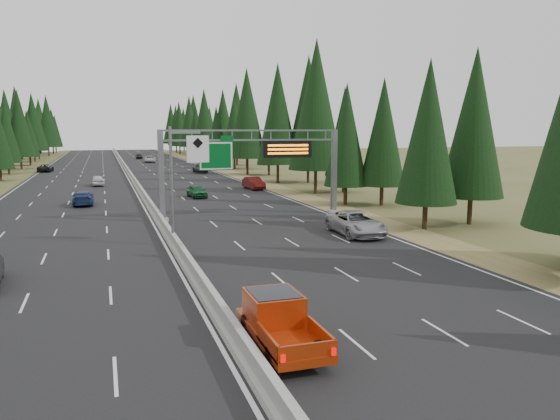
# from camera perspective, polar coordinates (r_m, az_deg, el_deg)

# --- Properties ---
(road) EXTENTS (32.00, 260.00, 0.08)m
(road) POSITION_cam_1_polar(r_m,az_deg,el_deg) (92.25, -15.29, 3.24)
(road) COLOR black
(road) RESTS_ON ground
(shoulder_right) EXTENTS (3.60, 260.00, 0.06)m
(shoulder_right) POSITION_cam_1_polar(r_m,az_deg,el_deg) (94.77, -4.46, 3.63)
(shoulder_right) COLOR olive
(shoulder_right) RESTS_ON ground
(shoulder_left) EXTENTS (3.60, 260.00, 0.06)m
(shoulder_left) POSITION_cam_1_polar(r_m,az_deg,el_deg) (93.13, -26.29, 2.70)
(shoulder_left) COLOR #4D4E24
(shoulder_left) RESTS_ON ground
(median_barrier) EXTENTS (0.70, 260.00, 0.85)m
(median_barrier) POSITION_cam_1_polar(r_m,az_deg,el_deg) (92.22, -15.29, 3.47)
(median_barrier) COLOR gray
(median_barrier) RESTS_ON road
(sign_gantry) EXTENTS (16.75, 0.98, 7.80)m
(sign_gantry) POSITION_cam_1_polar(r_m,az_deg,el_deg) (48.61, -2.19, 5.33)
(sign_gantry) COLOR slate
(sign_gantry) RESTS_ON road
(hov_sign_pole) EXTENTS (2.80, 0.50, 8.00)m
(hov_sign_pole) POSITION_cam_1_polar(r_m,az_deg,el_deg) (37.24, -10.39, 3.42)
(hov_sign_pole) COLOR slate
(hov_sign_pole) RESTS_ON road
(tree_row_right) EXTENTS (12.01, 243.90, 19.00)m
(tree_row_right) POSITION_cam_1_polar(r_m,az_deg,el_deg) (96.52, -2.25, 9.38)
(tree_row_right) COLOR black
(tree_row_right) RESTS_ON ground
(silver_minivan) EXTENTS (3.09, 6.36, 1.74)m
(silver_minivan) POSITION_cam_1_polar(r_m,az_deg,el_deg) (41.10, 7.96, -1.37)
(silver_minivan) COLOR #9C9B9F
(silver_minivan) RESTS_ON road
(red_pickup) EXTENTS (1.99, 5.56, 1.81)m
(red_pickup) POSITION_cam_1_polar(r_m,az_deg,el_deg) (20.34, -0.30, -11.09)
(red_pickup) COLOR black
(red_pickup) RESTS_ON road
(car_ahead_green) EXTENTS (2.11, 4.39, 1.44)m
(car_ahead_green) POSITION_cam_1_polar(r_m,az_deg,el_deg) (63.98, -8.68, 1.96)
(car_ahead_green) COLOR #135526
(car_ahead_green) RESTS_ON road
(car_ahead_dkred) EXTENTS (2.10, 4.99, 1.60)m
(car_ahead_dkred) POSITION_cam_1_polar(r_m,az_deg,el_deg) (72.03, -2.78, 2.82)
(car_ahead_dkred) COLOR #57100C
(car_ahead_dkred) RESTS_ON road
(car_ahead_dkgrey) EXTENTS (2.21, 5.39, 1.56)m
(car_ahead_dkgrey) POSITION_cam_1_polar(r_m,az_deg,el_deg) (101.05, -8.35, 4.34)
(car_ahead_dkgrey) COLOR black
(car_ahead_dkgrey) RESTS_ON road
(car_ahead_white) EXTENTS (3.14, 5.90, 1.58)m
(car_ahead_white) POSITION_cam_1_polar(r_m,az_deg,el_deg) (134.64, -13.42, 5.19)
(car_ahead_white) COLOR #BABABA
(car_ahead_white) RESTS_ON road
(car_ahead_far) EXTENTS (1.73, 4.12, 1.39)m
(car_ahead_far) POSITION_cam_1_polar(r_m,az_deg,el_deg) (151.99, -14.52, 5.46)
(car_ahead_far) COLOR black
(car_ahead_far) RESTS_ON road
(car_onc_blue) EXTENTS (2.06, 5.04, 1.46)m
(car_onc_blue) POSITION_cam_1_polar(r_m,az_deg,el_deg) (60.38, -19.89, 1.18)
(car_onc_blue) COLOR navy
(car_onc_blue) RESTS_ON road
(car_onc_white) EXTENTS (2.02, 4.47, 1.49)m
(car_onc_white) POSITION_cam_1_polar(r_m,az_deg,el_deg) (80.65, -18.53, 2.96)
(car_onc_white) COLOR silver
(car_onc_white) RESTS_ON road
(car_onc_far) EXTENTS (2.71, 5.25, 1.42)m
(car_onc_far) POSITION_cam_1_polar(r_m,az_deg,el_deg) (110.74, -23.31, 4.05)
(car_onc_far) COLOR black
(car_onc_far) RESTS_ON road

